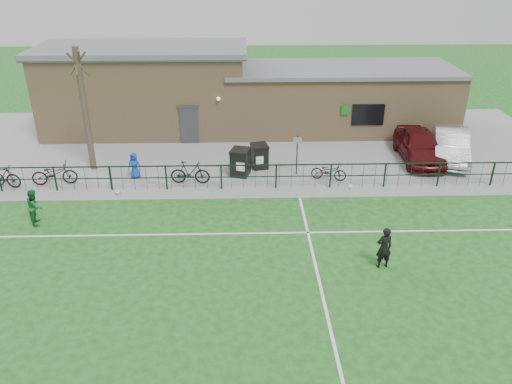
{
  "coord_description": "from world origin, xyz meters",
  "views": [
    {
      "loc": [
        -0.48,
        -12.68,
        10.03
      ],
      "look_at": [
        0.0,
        5.0,
        1.3
      ],
      "focal_mm": 35.0,
      "sensor_mm": 36.0,
      "label": 1
    }
  ],
  "objects_px": {
    "car_maroon": "(419,145)",
    "bicycle_e": "(329,171)",
    "bicycle_d": "(190,172)",
    "ball_ground": "(118,192)",
    "bare_tree": "(85,111)",
    "outfield_player": "(35,207)",
    "car_silver": "(450,145)",
    "wheelie_bin_right": "(259,157)",
    "wheelie_bin_left": "(240,163)",
    "bicycle_b": "(1,176)",
    "spectator_child": "(134,166)",
    "sign_post": "(297,155)",
    "bicycle_c": "(54,174)"
  },
  "relations": [
    {
      "from": "car_maroon",
      "to": "bicycle_c",
      "type": "height_order",
      "value": "car_maroon"
    },
    {
      "from": "car_silver",
      "to": "bicycle_d",
      "type": "relative_size",
      "value": 2.59
    },
    {
      "from": "bicycle_e",
      "to": "spectator_child",
      "type": "height_order",
      "value": "spectator_child"
    },
    {
      "from": "wheelie_bin_left",
      "to": "bicycle_e",
      "type": "height_order",
      "value": "wheelie_bin_left"
    },
    {
      "from": "wheelie_bin_left",
      "to": "wheelie_bin_right",
      "type": "relative_size",
      "value": 1.09
    },
    {
      "from": "bare_tree",
      "to": "bicycle_b",
      "type": "height_order",
      "value": "bare_tree"
    },
    {
      "from": "spectator_child",
      "to": "ball_ground",
      "type": "xyz_separation_m",
      "value": [
        -0.46,
        -1.74,
        -0.54
      ]
    },
    {
      "from": "bicycle_b",
      "to": "bicycle_d",
      "type": "distance_m",
      "value": 8.62
    },
    {
      "from": "outfield_player",
      "to": "bare_tree",
      "type": "bearing_deg",
      "value": -21.75
    },
    {
      "from": "wheelie_bin_right",
      "to": "bicycle_c",
      "type": "height_order",
      "value": "wheelie_bin_right"
    },
    {
      "from": "wheelie_bin_right",
      "to": "bicycle_d",
      "type": "bearing_deg",
      "value": -163.39
    },
    {
      "from": "bare_tree",
      "to": "wheelie_bin_right",
      "type": "height_order",
      "value": "bare_tree"
    },
    {
      "from": "wheelie_bin_left",
      "to": "ball_ground",
      "type": "height_order",
      "value": "wheelie_bin_left"
    },
    {
      "from": "car_maroon",
      "to": "bicycle_e",
      "type": "height_order",
      "value": "car_maroon"
    },
    {
      "from": "bare_tree",
      "to": "bicycle_c",
      "type": "xyz_separation_m",
      "value": [
        -1.28,
        -1.81,
        -2.44
      ]
    },
    {
      "from": "wheelie_bin_right",
      "to": "bicycle_c",
      "type": "relative_size",
      "value": 0.55
    },
    {
      "from": "bare_tree",
      "to": "outfield_player",
      "type": "distance_m",
      "value": 5.94
    },
    {
      "from": "bicycle_c",
      "to": "sign_post",
      "type": "bearing_deg",
      "value": -93.21
    },
    {
      "from": "bicycle_e",
      "to": "spectator_child",
      "type": "relative_size",
      "value": 1.3
    },
    {
      "from": "bare_tree",
      "to": "spectator_child",
      "type": "relative_size",
      "value": 4.68
    },
    {
      "from": "bare_tree",
      "to": "bicycle_e",
      "type": "xyz_separation_m",
      "value": [
        11.55,
        -1.67,
        -2.54
      ]
    },
    {
      "from": "bicycle_e",
      "to": "bare_tree",
      "type": "bearing_deg",
      "value": 96.7
    },
    {
      "from": "wheelie_bin_left",
      "to": "outfield_player",
      "type": "height_order",
      "value": "outfield_player"
    },
    {
      "from": "bare_tree",
      "to": "car_maroon",
      "type": "height_order",
      "value": "bare_tree"
    },
    {
      "from": "wheelie_bin_right",
      "to": "sign_post",
      "type": "distance_m",
      "value": 2.04
    },
    {
      "from": "ball_ground",
      "to": "bare_tree",
      "type": "bearing_deg",
      "value": 122.2
    },
    {
      "from": "bicycle_d",
      "to": "outfield_player",
      "type": "relative_size",
      "value": 1.25
    },
    {
      "from": "bicycle_d",
      "to": "ball_ground",
      "type": "relative_size",
      "value": 7.79
    },
    {
      "from": "bare_tree",
      "to": "wheelie_bin_right",
      "type": "xyz_separation_m",
      "value": [
        8.32,
        -0.08,
        -2.41
      ]
    },
    {
      "from": "wheelie_bin_left",
      "to": "bicycle_b",
      "type": "xyz_separation_m",
      "value": [
        -10.96,
        -1.14,
        -0.07
      ]
    },
    {
      "from": "spectator_child",
      "to": "ball_ground",
      "type": "bearing_deg",
      "value": -94.89
    },
    {
      "from": "bicycle_e",
      "to": "ball_ground",
      "type": "relative_size",
      "value": 7.03
    },
    {
      "from": "car_maroon",
      "to": "car_silver",
      "type": "bearing_deg",
      "value": 5.15
    },
    {
      "from": "car_silver",
      "to": "bicycle_c",
      "type": "distance_m",
      "value": 19.68
    },
    {
      "from": "bicycle_c",
      "to": "car_silver",
      "type": "bearing_deg",
      "value": -89.96
    },
    {
      "from": "wheelie_bin_right",
      "to": "bicycle_b",
      "type": "bearing_deg",
      "value": 177.44
    },
    {
      "from": "bare_tree",
      "to": "car_silver",
      "type": "bearing_deg",
      "value": 2.25
    },
    {
      "from": "car_silver",
      "to": "spectator_child",
      "type": "distance_m",
      "value": 16.03
    },
    {
      "from": "bicycle_d",
      "to": "ball_ground",
      "type": "height_order",
      "value": "bicycle_d"
    },
    {
      "from": "bicycle_d",
      "to": "spectator_child",
      "type": "height_order",
      "value": "spectator_child"
    },
    {
      "from": "bare_tree",
      "to": "sign_post",
      "type": "distance_m",
      "value": 10.33
    },
    {
      "from": "wheelie_bin_left",
      "to": "wheelie_bin_right",
      "type": "distance_m",
      "value": 1.29
    },
    {
      "from": "bicycle_b",
      "to": "car_silver",
      "type": "bearing_deg",
      "value": -74.79
    },
    {
      "from": "ball_ground",
      "to": "car_maroon",
      "type": "bearing_deg",
      "value": 13.73
    },
    {
      "from": "bicycle_d",
      "to": "bicycle_e",
      "type": "height_order",
      "value": "bicycle_d"
    },
    {
      "from": "bare_tree",
      "to": "car_maroon",
      "type": "distance_m",
      "value": 16.74
    },
    {
      "from": "car_silver",
      "to": "outfield_player",
      "type": "height_order",
      "value": "car_silver"
    },
    {
      "from": "bicycle_b",
      "to": "bicycle_e",
      "type": "xyz_separation_m",
      "value": [
        15.14,
        0.43,
        -0.12
      ]
    },
    {
      "from": "sign_post",
      "to": "spectator_child",
      "type": "height_order",
      "value": "sign_post"
    },
    {
      "from": "sign_post",
      "to": "spectator_child",
      "type": "xyz_separation_m",
      "value": [
        -7.77,
        -0.21,
        -0.36
      ]
    }
  ]
}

